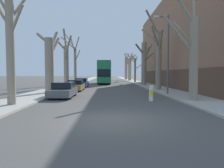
# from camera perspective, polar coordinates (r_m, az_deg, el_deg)

# --- Properties ---
(ground_plane) EXTENTS (300.00, 300.00, 0.00)m
(ground_plane) POSITION_cam_1_polar(r_m,az_deg,el_deg) (8.81, -0.07, -10.24)
(ground_plane) COLOR #4C4947
(sidewalk_left) EXTENTS (3.20, 120.00, 0.12)m
(sidewalk_left) POSITION_cam_1_polar(r_m,az_deg,el_deg) (58.95, -7.64, 1.07)
(sidewalk_left) COLOR #A39E93
(sidewalk_left) RESTS_ON ground
(sidewalk_right) EXTENTS (3.20, 120.00, 0.12)m
(sidewalk_right) POSITION_cam_1_polar(r_m,az_deg,el_deg) (59.00, 5.17, 1.09)
(sidewalk_right) COLOR #A39E93
(sidewalk_right) RESTS_ON ground
(building_facade_right) EXTENTS (10.08, 33.29, 13.17)m
(building_facade_right) POSITION_cam_1_polar(r_m,az_deg,el_deg) (33.24, 22.72, 10.65)
(building_facade_right) COLOR #93664C
(building_facade_right) RESTS_ON ground
(street_tree_left_0) EXTENTS (3.11, 2.02, 8.09)m
(street_tree_left_0) POSITION_cam_1_polar(r_m,az_deg,el_deg) (13.87, -27.11, 10.75)
(street_tree_left_0) COLOR gray
(street_tree_left_0) RESTS_ON ground
(street_tree_left_1) EXTENTS (2.14, 2.74, 6.47)m
(street_tree_left_1) POSITION_cam_1_polar(r_m,az_deg,el_deg) (21.09, -17.40, 5.88)
(street_tree_left_1) COLOR gray
(street_tree_left_1) RESTS_ON ground
(street_tree_left_2) EXTENTS (2.19, 2.46, 8.18)m
(street_tree_left_2) POSITION_cam_1_polar(r_m,az_deg,el_deg) (29.67, -12.94, 5.75)
(street_tree_left_2) COLOR gray
(street_tree_left_2) RESTS_ON ground
(street_tree_left_3) EXTENTS (3.66, 4.08, 9.56)m
(street_tree_left_3) POSITION_cam_1_polar(r_m,az_deg,el_deg) (38.13, -10.62, 6.42)
(street_tree_left_3) COLOR gray
(street_tree_left_3) RESTS_ON ground
(street_tree_right_0) EXTENTS (2.90, 2.11, 8.74)m
(street_tree_right_0) POSITION_cam_1_polar(r_m,az_deg,el_deg) (15.57, 21.90, 8.67)
(street_tree_right_0) COLOR gray
(street_tree_right_0) RESTS_ON ground
(street_tree_right_1) EXTENTS (2.37, 3.21, 9.31)m
(street_tree_right_1) POSITION_cam_1_polar(r_m,az_deg,el_deg) (25.02, 12.98, 7.69)
(street_tree_right_1) COLOR gray
(street_tree_right_1) RESTS_ON ground
(street_tree_right_2) EXTENTS (3.82, 3.94, 7.27)m
(street_tree_right_2) POSITION_cam_1_polar(r_m,az_deg,el_deg) (34.43, 9.19, 6.13)
(street_tree_right_2) COLOR gray
(street_tree_right_2) RESTS_ON ground
(street_tree_right_3) EXTENTS (5.40, 1.48, 6.55)m
(street_tree_right_3) POSITION_cam_1_polar(r_m,az_deg,el_deg) (44.74, 6.65, 4.44)
(street_tree_right_3) COLOR gray
(street_tree_right_3) RESTS_ON ground
(street_tree_right_4) EXTENTS (3.52, 2.36, 7.66)m
(street_tree_right_4) POSITION_cam_1_polar(r_m,az_deg,el_deg) (55.77, 5.11, 4.72)
(street_tree_right_4) COLOR gray
(street_tree_right_4) RESTS_ON ground
(street_tree_right_5) EXTENTS (2.76, 3.97, 8.40)m
(street_tree_right_5) POSITION_cam_1_polar(r_m,az_deg,el_deg) (65.13, 4.17, 4.90)
(street_tree_right_5) COLOR gray
(street_tree_right_5) RESTS_ON ground
(double_decker_bus) EXTENTS (2.51, 10.60, 4.37)m
(double_decker_bus) POSITION_cam_1_polar(r_m,az_deg,el_deg) (39.95, -2.20, 3.66)
(double_decker_bus) COLOR #1E7F47
(double_decker_bus) RESTS_ON ground
(parked_car_0) EXTENTS (1.81, 4.29, 1.29)m
(parked_car_0) POSITION_cam_1_polar(r_m,az_deg,el_deg) (17.50, -13.70, -1.68)
(parked_car_0) COLOR #4C5156
(parked_car_0) RESTS_ON ground
(parked_car_1) EXTENTS (1.76, 4.24, 1.27)m
(parked_car_1) POSITION_cam_1_polar(r_m,az_deg,el_deg) (23.94, -10.36, -0.42)
(parked_car_1) COLOR olive
(parked_car_1) RESTS_ON ground
(parked_car_2) EXTENTS (1.73, 4.11, 1.35)m
(parked_car_2) POSITION_cam_1_polar(r_m,az_deg,el_deg) (29.25, -8.73, 0.28)
(parked_car_2) COLOR navy
(parked_car_2) RESTS_ON ground
(lamp_post) EXTENTS (1.40, 0.20, 7.38)m
(lamp_post) POSITION_cam_1_polar(r_m,az_deg,el_deg) (19.37, 15.44, 9.20)
(lamp_post) COLOR #4C4F54
(lamp_post) RESTS_ON ground
(traffic_bollard) EXTENTS (0.31, 0.32, 1.17)m
(traffic_bollard) POSITION_cam_1_polar(r_m,az_deg,el_deg) (14.89, 11.13, -2.59)
(traffic_bollard) COLOR white
(traffic_bollard) RESTS_ON ground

